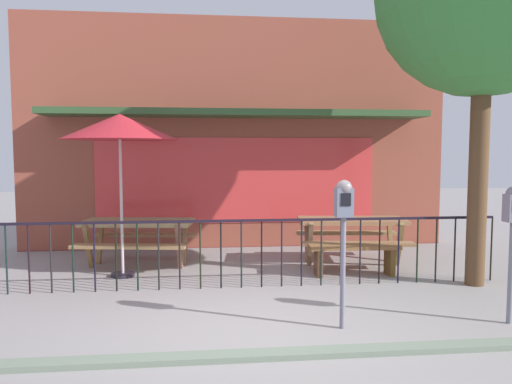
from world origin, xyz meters
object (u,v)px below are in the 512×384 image
(picnic_table_right, at_px, (352,228))
(patio_umbrella, at_px, (120,128))
(patio_bench, at_px, (354,253))
(picnic_table_left, at_px, (138,230))
(parking_meter_far, at_px, (344,214))

(picnic_table_right, distance_m, patio_umbrella, 4.14)
(picnic_table_right, distance_m, patio_bench, 0.90)
(picnic_table_left, distance_m, patio_umbrella, 1.79)
(parking_meter_far, bearing_deg, picnic_table_left, 128.86)
(picnic_table_left, distance_m, patio_bench, 3.56)
(patio_umbrella, distance_m, patio_bench, 4.05)
(patio_bench, distance_m, parking_meter_far, 2.51)
(picnic_table_left, height_order, parking_meter_far, parking_meter_far)
(picnic_table_right, xyz_separation_m, patio_umbrella, (-3.76, -0.50, 1.66))
(patio_umbrella, height_order, patio_bench, patio_umbrella)
(patio_umbrella, xyz_separation_m, patio_bench, (3.55, -0.33, -1.92))
(picnic_table_right, relative_size, patio_umbrella, 0.78)
(picnic_table_left, relative_size, parking_meter_far, 1.22)
(picnic_table_left, relative_size, patio_bench, 1.39)
(patio_bench, height_order, parking_meter_far, parking_meter_far)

